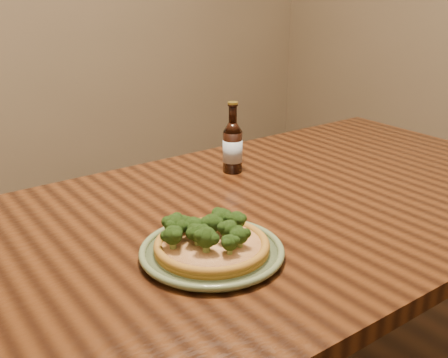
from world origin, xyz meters
TOP-DOWN VIEW (x-y plane):
  - table at (0.00, 0.10)m, footprint 1.60×0.90m
  - plate at (-0.30, -0.02)m, footprint 0.29×0.29m
  - pizza at (-0.30, -0.02)m, footprint 0.23×0.23m
  - beer_bottle at (0.03, 0.34)m, footprint 0.06×0.06m

SIDE VIEW (x-z plane):
  - table at x=0.00m, z-range 0.28..1.03m
  - plate at x=-0.30m, z-range 0.75..0.77m
  - pizza at x=-0.30m, z-range 0.75..0.82m
  - beer_bottle at x=0.03m, z-range 0.72..0.92m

